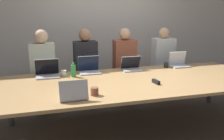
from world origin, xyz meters
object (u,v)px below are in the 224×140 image
(laptop_far_right, at_px, (178,62))
(person_far_midleft, at_px, (86,70))
(person_far_left, at_px, (43,73))
(laptop_far_left, at_px, (47,72))
(cup_far_left, at_px, (64,73))
(laptop_near_left, at_px, (73,94))
(cup_far_right, at_px, (166,65))
(laptop_far_midleft, at_px, (89,68))
(cup_near_left, at_px, (94,91))
(person_far_center, at_px, (125,68))
(person_far_right, at_px, (163,65))
(bottle_far_midleft, at_px, (73,71))
(laptop_far_center, at_px, (131,66))
(stapler, at_px, (156,82))

(laptop_far_right, bearing_deg, person_far_midleft, 166.41)
(person_far_left, distance_m, person_far_midleft, 0.73)
(laptop_far_left, height_order, person_far_left, person_far_left)
(cup_far_left, relative_size, laptop_near_left, 0.27)
(cup_far_right, bearing_deg, laptop_far_midleft, 178.84)
(cup_near_left, distance_m, person_far_midleft, 1.48)
(person_far_left, bearing_deg, laptop_far_midleft, -26.66)
(cup_near_left, bearing_deg, laptop_far_right, 31.85)
(laptop_far_left, relative_size, cup_near_left, 3.65)
(cup_near_left, bearing_deg, cup_far_right, 35.00)
(laptop_far_midleft, xyz_separation_m, person_far_midleft, (0.01, 0.40, -0.13))
(person_far_center, relative_size, person_far_midleft, 1.00)
(cup_far_left, height_order, laptop_far_midleft, laptop_far_midleft)
(laptop_far_right, distance_m, person_far_right, 0.45)
(cup_near_left, distance_m, bottle_far_midleft, 0.90)
(laptop_far_right, bearing_deg, laptop_far_center, -176.92)
(laptop_far_left, xyz_separation_m, laptop_far_right, (2.26, 0.08, -0.00))
(person_far_center, bearing_deg, laptop_far_center, -93.85)
(cup_far_left, height_order, bottle_far_midleft, bottle_far_midleft)
(laptop_far_left, xyz_separation_m, person_far_center, (1.38, 0.47, -0.14))
(laptop_far_left, xyz_separation_m, person_far_left, (-0.06, 0.42, -0.12))
(person_far_midleft, bearing_deg, stapler, -58.48)
(laptop_far_midleft, bearing_deg, cup_far_right, -1.16)
(person_far_right, relative_size, bottle_far_midleft, 6.42)
(person_far_left, xyz_separation_m, laptop_far_midleft, (0.71, -0.36, 0.12))
(stapler, bearing_deg, person_far_midleft, 114.32)
(cup_far_right, bearing_deg, person_far_center, 145.00)
(person_far_midleft, height_order, bottle_far_midleft, person_far_midleft)
(person_far_center, bearing_deg, stapler, -88.17)
(person_far_right, bearing_deg, cup_far_left, -164.60)
(person_far_left, bearing_deg, stapler, -38.74)
(person_far_right, height_order, cup_far_right, person_far_right)
(laptop_far_center, bearing_deg, laptop_far_midleft, 177.54)
(cup_far_right, distance_m, laptop_far_midleft, 1.35)
(person_far_right, height_order, stapler, person_far_right)
(person_far_left, relative_size, cup_near_left, 14.71)
(cup_far_right, bearing_deg, person_far_midleft, 162.08)
(laptop_near_left, distance_m, person_far_right, 2.48)
(laptop_near_left, relative_size, laptop_far_midleft, 0.95)
(person_far_center, xyz_separation_m, laptop_far_right, (0.88, -0.39, 0.13))
(laptop_far_center, xyz_separation_m, person_far_midleft, (-0.69, 0.43, -0.12))
(laptop_far_midleft, bearing_deg, laptop_far_left, -174.58)
(person_far_left, height_order, laptop_near_left, person_far_left)
(cup_far_left, xyz_separation_m, stapler, (1.18, -0.74, -0.02))
(person_far_left, xyz_separation_m, person_far_center, (1.44, 0.05, -0.01))
(laptop_far_left, height_order, laptop_near_left, laptop_far_left)
(laptop_far_right, relative_size, laptop_far_midleft, 0.96)
(person_far_left, bearing_deg, laptop_near_left, -78.12)
(person_far_center, height_order, bottle_far_midleft, person_far_center)
(person_far_left, xyz_separation_m, person_far_right, (2.23, 0.08, -0.02))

